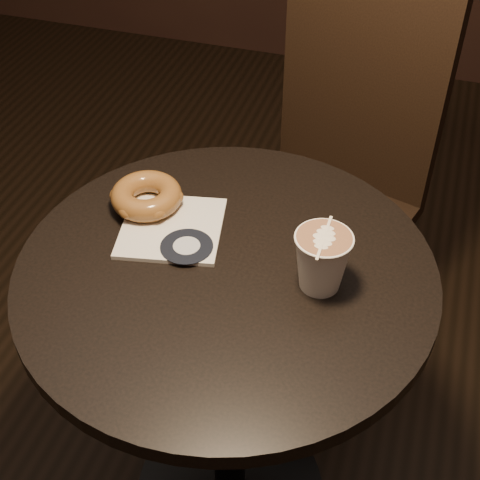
# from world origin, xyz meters

# --- Properties ---
(cafe_table) EXTENTS (0.70, 0.70, 0.75)m
(cafe_table) POSITION_xyz_m (0.00, 0.00, 0.55)
(cafe_table) COLOR black
(cafe_table) RESTS_ON ground
(chair) EXTENTS (0.50, 0.50, 1.02)m
(chair) POSITION_xyz_m (0.08, 0.60, 0.57)
(chair) COLOR black
(chair) RESTS_ON ground
(pastry_bag) EXTENTS (0.20, 0.20, 0.01)m
(pastry_bag) POSITION_xyz_m (-0.12, 0.06, 0.75)
(pastry_bag) COLOR silver
(pastry_bag) RESTS_ON cafe_table
(doughnut) EXTENTS (0.13, 0.13, 0.04)m
(doughnut) POSITION_xyz_m (-0.18, 0.10, 0.78)
(doughnut) COLOR brown
(doughnut) RESTS_ON pastry_bag
(latte_cup) EXTENTS (0.09, 0.09, 0.10)m
(latte_cup) POSITION_xyz_m (0.16, 0.00, 0.80)
(latte_cup) COLOR white
(latte_cup) RESTS_ON cafe_table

